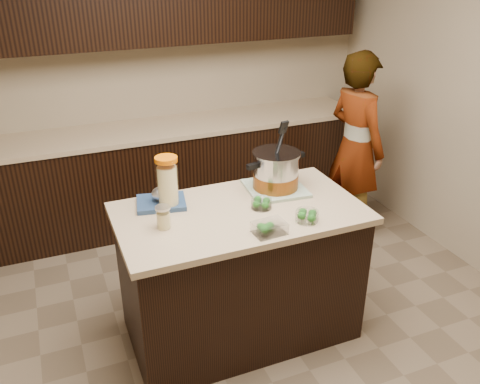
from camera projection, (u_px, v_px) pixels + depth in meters
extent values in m
plane|color=brown|center=(240.00, 329.00, 3.39)|extent=(4.00, 4.00, 0.00)
cube|color=tan|center=(154.00, 67.00, 4.47)|extent=(4.00, 0.04, 2.70)
cube|color=black|center=(169.00, 175.00, 4.62)|extent=(3.60, 0.60, 0.86)
cube|color=tan|center=(166.00, 128.00, 4.43)|extent=(3.60, 0.63, 0.04)
cube|color=black|center=(240.00, 276.00, 3.21)|extent=(1.40, 0.75, 0.86)
cube|color=tan|center=(240.00, 213.00, 3.01)|extent=(1.46, 0.81, 0.04)
cube|color=#4E7551|center=(275.00, 188.00, 3.25)|extent=(0.39, 0.39, 0.02)
cylinder|color=#B7B7BC|center=(276.00, 171.00, 3.20)|extent=(0.33, 0.33, 0.22)
cylinder|color=brown|center=(276.00, 180.00, 3.23)|extent=(0.33, 0.33, 0.09)
cylinder|color=#B7B7BC|center=(276.00, 153.00, 3.15)|extent=(0.35, 0.35, 0.02)
cube|color=black|center=(252.00, 166.00, 3.08)|extent=(0.08, 0.05, 0.03)
cube|color=black|center=(299.00, 155.00, 3.25)|extent=(0.08, 0.05, 0.03)
cylinder|color=black|center=(279.00, 145.00, 3.09)|extent=(0.04, 0.12, 0.28)
cylinder|color=#DDCC87|center=(168.00, 188.00, 2.98)|extent=(0.14, 0.14, 0.26)
cylinder|color=white|center=(168.00, 185.00, 2.97)|extent=(0.16, 0.16, 0.30)
cylinder|color=#D55F04|center=(166.00, 160.00, 2.90)|extent=(0.16, 0.16, 0.02)
cylinder|color=#DDCC87|center=(164.00, 220.00, 2.80)|extent=(0.08, 0.08, 0.09)
cylinder|color=white|center=(163.00, 218.00, 2.79)|extent=(0.08, 0.08, 0.12)
cylinder|color=silver|center=(163.00, 207.00, 2.76)|extent=(0.09, 0.09, 0.02)
cylinder|color=silver|center=(261.00, 203.00, 3.02)|extent=(0.13, 0.13, 0.06)
cylinder|color=silver|center=(307.00, 216.00, 2.87)|extent=(0.15, 0.15, 0.06)
cube|color=silver|center=(269.00, 228.00, 2.75)|extent=(0.18, 0.14, 0.06)
cube|color=navy|center=(161.00, 203.00, 3.06)|extent=(0.33, 0.28, 0.03)
ellipsoid|color=silver|center=(164.00, 194.00, 3.04)|extent=(0.15, 0.12, 0.08)
imported|color=gray|center=(355.00, 147.00, 4.23)|extent=(0.47, 0.64, 1.60)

